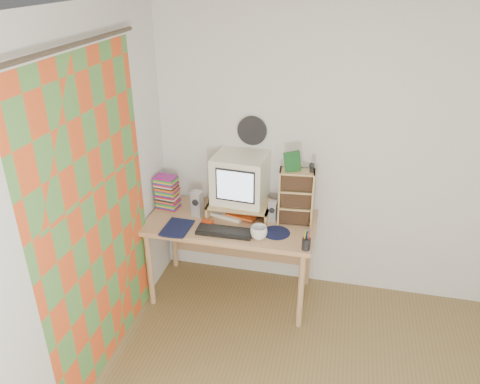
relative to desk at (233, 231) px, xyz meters
The scene contains 21 objects.
ceiling 2.59m from the desk, 54.49° to the right, with size 3.50×3.50×0.00m, color white.
back_wall 1.25m from the desk, 16.59° to the left, with size 3.50×3.50×0.00m, color white.
left_wall 1.73m from the desk, 116.51° to the right, with size 3.50×3.50×0.00m, color white.
curtain 1.29m from the desk, 125.22° to the right, with size 2.20×2.20×0.00m, color #E65220.
wall_disc 0.87m from the desk, 70.78° to the left, with size 0.25×0.25×0.02m, color black.
desk is the anchor object (origin of this frame).
monitor_riser 0.24m from the desk, 36.34° to the left, with size 0.52×0.30×0.12m.
crt_monitor 0.47m from the desk, 64.89° to the left, with size 0.42×0.42×0.40m, color white.
speaker_left 0.39m from the desk, behind, with size 0.08×0.08×0.22m, color silver.
speaker_right 0.41m from the desk, ahead, with size 0.07×0.07×0.18m, color silver.
keyboard 0.31m from the desk, 90.23° to the right, with size 0.45×0.15×0.03m, color black.
dvd_stack 0.65m from the desk, behind, with size 0.18×0.13×0.26m, color brown, non-canonical shape.
cd_rack 0.64m from the desk, ahead, with size 0.28×0.15×0.47m, color tan.
mug 0.44m from the desk, 45.45° to the right, with size 0.13×0.13×0.10m, color white.
diary 0.60m from the desk, 149.14° to the right, with size 0.25×0.19×0.05m, color #0F1538.
mousepad 0.46m from the desk, 23.29° to the right, with size 0.22×0.22×0.00m, color #101637.
pen_cup 0.77m from the desk, 28.54° to the right, with size 0.07×0.07×0.13m, color black, non-canonical shape.
papers 0.16m from the desk, 77.40° to the left, with size 0.29×0.21×0.04m, color white, non-canonical shape.
red_box 0.29m from the desk, 133.14° to the right, with size 0.09×0.05×0.04m, color #B03512.
game_box 0.83m from the desk, ahead, with size 0.13×0.03×0.16m, color #164E20.
webcam 0.90m from the desk, ahead, with size 0.05×0.05×0.08m, color black, non-canonical shape.
Camera 1 is at (-0.19, -1.91, 2.70)m, focal length 35.00 mm.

